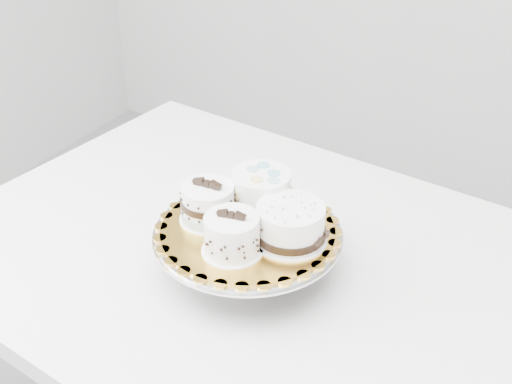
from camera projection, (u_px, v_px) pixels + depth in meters
The scene contains 7 objects.
table at pixel (274, 288), 1.23m from camera, with size 1.38×1.00×0.75m.
cake_stand at pixel (248, 243), 1.14m from camera, with size 0.33×0.33×0.09m.
cake_board at pixel (248, 229), 1.12m from camera, with size 0.31×0.31×0.00m, color gold.
cake_swirl at pixel (232, 235), 1.05m from camera, with size 0.11×0.11×0.08m.
cake_banded at pixel (208, 204), 1.13m from camera, with size 0.10×0.10×0.08m.
cake_dots at pixel (261, 192), 1.15m from camera, with size 0.13×0.13×0.08m.
cake_ribbon at pixel (291, 225), 1.07m from camera, with size 0.13×0.13×0.07m.
Camera 1 is at (0.41, -0.74, 1.49)m, focal length 45.00 mm.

